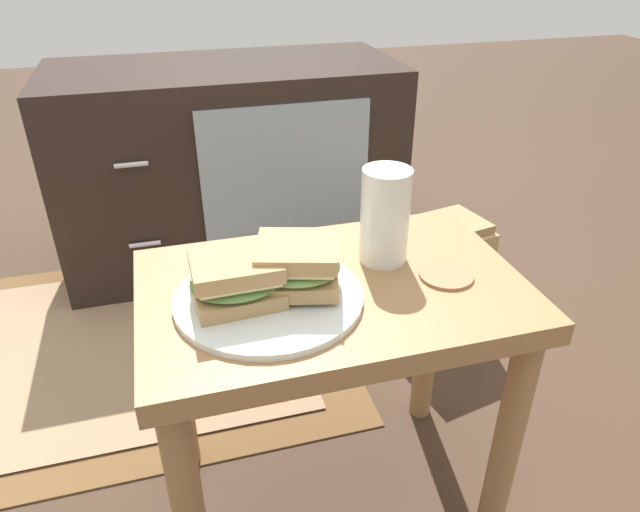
% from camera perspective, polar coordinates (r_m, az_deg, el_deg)
% --- Properties ---
extents(ground_plane, '(8.00, 8.00, 0.00)m').
position_cam_1_polar(ground_plane, '(1.17, 0.97, -22.09)').
color(ground_plane, '#3D2B1E').
extents(side_table, '(0.56, 0.36, 0.46)m').
position_cam_1_polar(side_table, '(0.90, 1.17, -7.58)').
color(side_table, olive).
rests_on(side_table, ground).
extents(tv_cabinet, '(0.96, 0.46, 0.58)m').
position_cam_1_polar(tv_cabinet, '(1.76, -8.74, 8.75)').
color(tv_cabinet, black).
rests_on(tv_cabinet, ground).
extents(area_rug, '(1.17, 0.84, 0.01)m').
position_cam_1_polar(area_rug, '(1.55, -20.84, -8.55)').
color(area_rug, brown).
rests_on(area_rug, ground).
extents(plate, '(0.26, 0.26, 0.01)m').
position_cam_1_polar(plate, '(0.81, -5.06, -4.05)').
color(plate, silver).
rests_on(plate, side_table).
extents(sandwich_front, '(0.13, 0.11, 0.07)m').
position_cam_1_polar(sandwich_front, '(0.79, -8.18, -2.29)').
color(sandwich_front, tan).
rests_on(sandwich_front, plate).
extents(sandwich_back, '(0.14, 0.13, 0.07)m').
position_cam_1_polar(sandwich_back, '(0.80, -2.24, -0.90)').
color(sandwich_back, tan).
rests_on(sandwich_back, plate).
extents(beer_glass, '(0.07, 0.07, 0.15)m').
position_cam_1_polar(beer_glass, '(0.88, 6.36, 3.71)').
color(beer_glass, silver).
rests_on(beer_glass, side_table).
extents(coaster, '(0.08, 0.08, 0.01)m').
position_cam_1_polar(coaster, '(0.89, 12.27, -1.84)').
color(coaster, '#996B47').
rests_on(coaster, side_table).
extents(paper_bag, '(0.23, 0.20, 0.30)m').
position_cam_1_polar(paper_bag, '(1.47, 11.51, -2.14)').
color(paper_bag, tan).
rests_on(paper_bag, ground).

